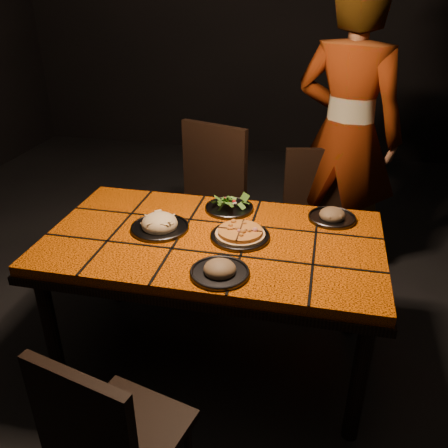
% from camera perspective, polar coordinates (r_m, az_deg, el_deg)
% --- Properties ---
extents(room_shell, '(6.04, 7.04, 3.08)m').
position_cam_1_polar(room_shell, '(2.02, -1.52, 17.38)').
color(room_shell, black).
rests_on(room_shell, ground).
extents(dining_table, '(1.62, 0.92, 0.75)m').
position_cam_1_polar(dining_table, '(2.32, -1.27, -3.24)').
color(dining_table, '#D75706').
rests_on(dining_table, ground).
extents(chair_near, '(0.47, 0.47, 0.86)m').
position_cam_1_polar(chair_near, '(1.78, -13.71, -23.57)').
color(chair_near, black).
rests_on(chair_near, ground).
extents(chair_far_left, '(0.59, 0.59, 1.04)m').
position_cam_1_polar(chair_far_left, '(3.09, -2.28, 3.45)').
color(chair_far_left, black).
rests_on(chair_far_left, ground).
extents(chair_far_right, '(0.47, 0.47, 0.89)m').
position_cam_1_polar(chair_far_right, '(3.16, 10.89, 1.78)').
color(chair_far_right, black).
rests_on(chair_far_right, ground).
extents(diner, '(0.81, 0.67, 1.92)m').
position_cam_1_polar(diner, '(3.17, 14.54, 10.24)').
color(diner, brown).
rests_on(diner, ground).
extents(plate_pizza, '(0.29, 0.29, 0.04)m').
position_cam_1_polar(plate_pizza, '(2.26, 1.95, -1.27)').
color(plate_pizza, '#39383E').
rests_on(plate_pizza, dining_table).
extents(plate_pasta, '(0.29, 0.29, 0.09)m').
position_cam_1_polar(plate_pasta, '(2.35, -7.75, -0.09)').
color(plate_pasta, '#39383E').
rests_on(plate_pasta, dining_table).
extents(plate_salad, '(0.26, 0.26, 0.07)m').
position_cam_1_polar(plate_salad, '(2.53, 0.62, 2.27)').
color(plate_salad, '#39383E').
rests_on(plate_salad, dining_table).
extents(plate_mushroom_a, '(0.25, 0.25, 0.08)m').
position_cam_1_polar(plate_mushroom_a, '(1.99, -0.52, -5.54)').
color(plate_mushroom_a, '#39383E').
rests_on(plate_mushroom_a, dining_table).
extents(plate_mushroom_b, '(0.24, 0.24, 0.08)m').
position_cam_1_polar(plate_mushroom_b, '(2.49, 12.89, 0.99)').
color(plate_mushroom_b, '#39383E').
rests_on(plate_mushroom_b, dining_table).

